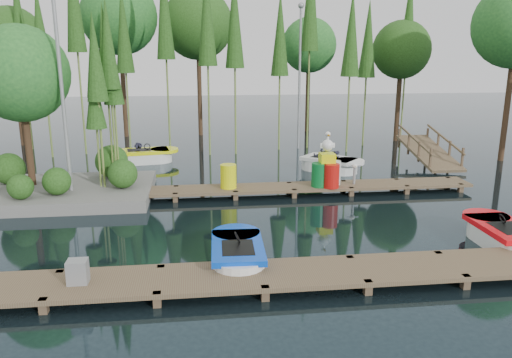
{
  "coord_description": "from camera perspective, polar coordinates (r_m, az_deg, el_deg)",
  "views": [
    {
      "loc": [
        -1.29,
        -14.23,
        4.87
      ],
      "look_at": [
        0.5,
        0.5,
        1.1
      ],
      "focal_mm": 35.0,
      "sensor_mm": 36.0,
      "label": 1
    }
  ],
  "objects": [
    {
      "name": "boat_red",
      "position": [
        14.5,
        26.33,
        -5.82
      ],
      "size": [
        1.25,
        2.69,
        0.9
      ],
      "rotation": [
        0.0,
        0.0,
        -0.01
      ],
      "color": "white",
      "rests_on": "ground"
    },
    {
      "name": "island",
      "position": [
        18.3,
        -23.01,
        7.85
      ],
      "size": [
        6.2,
        4.2,
        6.75
      ],
      "color": "slate",
      "rests_on": "ground"
    },
    {
      "name": "far_dock",
      "position": [
        17.51,
        0.83,
        -1.11
      ],
      "size": [
        15.0,
        1.2,
        0.5
      ],
      "color": "brown",
      "rests_on": "ground"
    },
    {
      "name": "ground_plane",
      "position": [
        15.1,
        -1.66,
        -4.57
      ],
      "size": [
        90.0,
        90.0,
        0.0
      ],
      "primitive_type": "plane",
      "color": "#192930"
    },
    {
      "name": "utility_cabinet",
      "position": [
        10.93,
        -19.7,
        -9.93
      ],
      "size": [
        0.4,
        0.34,
        0.49
      ],
      "primitive_type": "cube",
      "color": "gray",
      "rests_on": "near_dock"
    },
    {
      "name": "lamp_rear",
      "position": [
        25.79,
        5.03,
        12.85
      ],
      "size": [
        0.3,
        0.3,
        7.25
      ],
      "color": "gray",
      "rests_on": "ground"
    },
    {
      "name": "lamp_island",
      "position": [
        17.26,
        -21.48,
        11.27
      ],
      "size": [
        0.3,
        0.3,
        7.25
      ],
      "color": "gray",
      "rests_on": "ground"
    },
    {
      "name": "seagull_post",
      "position": [
        18.1,
        11.2,
        1.01
      ],
      "size": [
        0.47,
        0.25,
        0.75
      ],
      "color": "gray",
      "rests_on": "far_dock"
    },
    {
      "name": "near_dock",
      "position": [
        10.86,
        0.58,
        -11.03
      ],
      "size": [
        18.0,
        1.5,
        0.5
      ],
      "color": "brown",
      "rests_on": "ground"
    },
    {
      "name": "yellow_barrel",
      "position": [
        17.27,
        -3.17,
        0.31
      ],
      "size": [
        0.55,
        0.55,
        0.83
      ],
      "primitive_type": "cylinder",
      "color": "#E8F00C",
      "rests_on": "far_dock"
    },
    {
      "name": "drum_cluster",
      "position": [
        17.65,
        8.2,
        1.0
      ],
      "size": [
        1.12,
        1.02,
        1.93
      ],
      "color": "#0B6629",
      "rests_on": "far_dock"
    },
    {
      "name": "boat_blue",
      "position": [
        11.82,
        -2.13,
        -8.72
      ],
      "size": [
        1.3,
        2.69,
        0.89
      ],
      "rotation": [
        0.0,
        0.0,
        -0.04
      ],
      "color": "white",
      "rests_on": "ground"
    },
    {
      "name": "tree_screen",
      "position": [
        24.87,
        -9.04,
        16.96
      ],
      "size": [
        34.42,
        18.53,
        10.31
      ],
      "color": "#3E291A",
      "rests_on": "ground"
    },
    {
      "name": "boat_yellow_far",
      "position": [
        23.27,
        -12.55,
        2.58
      ],
      "size": [
        2.99,
        1.72,
        1.41
      ],
      "rotation": [
        0.0,
        0.0,
        -0.18
      ],
      "color": "white",
      "rests_on": "ground"
    },
    {
      "name": "ramp",
      "position": [
        23.54,
        19.15,
        2.98
      ],
      "size": [
        1.5,
        3.94,
        1.49
      ],
      "color": "brown",
      "rests_on": "ground"
    },
    {
      "name": "boat_white_far",
      "position": [
        21.27,
        8.46,
        1.67
      ],
      "size": [
        2.9,
        2.79,
        1.31
      ],
      "rotation": [
        0.0,
        0.0,
        -0.04
      ],
      "color": "white",
      "rests_on": "ground"
    }
  ]
}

